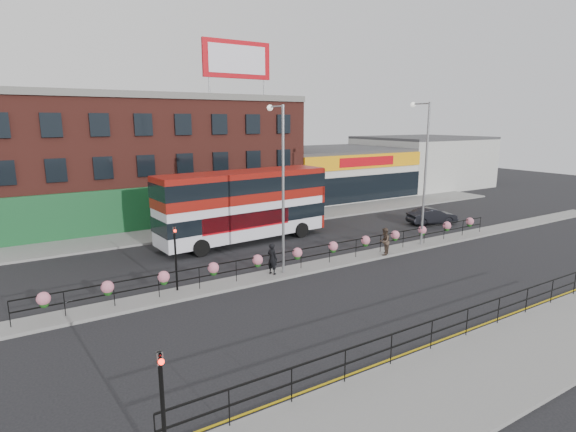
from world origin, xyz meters
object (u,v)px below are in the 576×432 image
lamp_column_west (281,175)px  pedestrian_a (272,259)px  pedestrian_b (384,241)px  double_decker_bus (244,199)px  lamp_column_east (423,162)px  car (432,216)px

lamp_column_west → pedestrian_a: bearing=-170.1°
lamp_column_west → pedestrian_b: bearing=-5.5°
double_decker_bus → lamp_column_west: bearing=-100.6°
pedestrian_a → lamp_column_east: 12.36m
double_decker_bus → car: size_ratio=2.91×
car → pedestrian_b: pedestrian_b is taller
pedestrian_b → lamp_column_east: (3.81, 0.70, 4.67)m
pedestrian_b → lamp_column_east: size_ratio=0.18×
car → lamp_column_west: bearing=120.3°
car → lamp_column_west: lamp_column_west is taller
pedestrian_b → lamp_column_east: lamp_column_east is taller
lamp_column_west → lamp_column_east: (10.82, 0.02, 0.21)m
pedestrian_a → lamp_column_east: lamp_column_east is taller
double_decker_bus → pedestrian_b: size_ratio=7.24×
lamp_column_west → car: bearing=13.3°
lamp_column_west → double_decker_bus: bearing=79.4°
car → pedestrian_a: pedestrian_a is taller
pedestrian_a → car: bearing=-97.6°
pedestrian_b → lamp_column_west: bearing=-38.9°
car → lamp_column_east: size_ratio=0.46×
double_decker_bus → car: 15.88m
pedestrian_a → pedestrian_b: bearing=-115.1°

